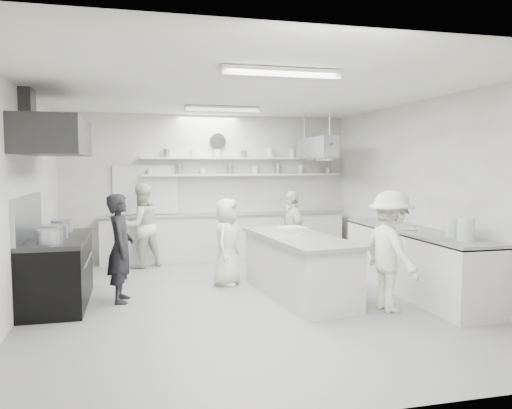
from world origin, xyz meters
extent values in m
cube|color=gray|center=(0.00, 0.00, -0.01)|extent=(6.00, 7.00, 0.02)
cube|color=silver|center=(0.00, 0.00, 3.01)|extent=(6.00, 7.00, 0.02)
cube|color=silver|center=(0.00, 3.50, 1.50)|extent=(6.00, 0.04, 3.00)
cube|color=silver|center=(0.00, -3.50, 1.50)|extent=(6.00, 0.04, 3.00)
cube|color=silver|center=(-3.00, 0.00, 1.50)|extent=(0.04, 7.00, 3.00)
cube|color=silver|center=(3.00, 0.00, 1.50)|extent=(0.04, 7.00, 3.00)
cube|color=black|center=(-2.60, 0.40, 0.45)|extent=(0.80, 1.80, 0.90)
cube|color=#2E2E2F|center=(-2.60, 0.40, 2.35)|extent=(0.85, 2.00, 0.50)
cube|color=silver|center=(0.30, 3.20, 0.46)|extent=(5.00, 0.60, 0.92)
cube|color=silver|center=(0.70, 3.37, 1.75)|extent=(4.20, 0.26, 0.04)
cube|color=silver|center=(0.70, 3.37, 2.10)|extent=(4.20, 0.26, 0.04)
cube|color=black|center=(-1.30, 3.48, 1.45)|extent=(1.30, 0.04, 1.00)
cylinder|color=silver|center=(0.20, 3.46, 2.45)|extent=(0.32, 0.05, 0.32)
cube|color=silver|center=(2.65, -0.20, 0.47)|extent=(0.74, 3.30, 0.94)
cube|color=#A2A5AF|center=(2.00, 2.40, 2.30)|extent=(0.30, 1.60, 0.40)
cube|color=silver|center=(0.00, -1.80, 2.94)|extent=(1.30, 0.25, 0.10)
cube|color=silver|center=(0.00, 1.80, 2.94)|extent=(1.30, 0.25, 0.10)
cube|color=silver|center=(0.84, 0.00, 0.43)|extent=(1.12, 2.43, 0.86)
cylinder|color=#A2A5AF|center=(-2.60, 0.20, 1.03)|extent=(0.35, 0.35, 0.24)
imported|color=black|center=(-1.74, 0.32, 0.78)|extent=(0.40, 0.59, 1.56)
imported|color=silver|center=(-1.41, 2.73, 0.80)|extent=(0.96, 0.88, 1.61)
imported|color=silver|center=(-0.07, 0.97, 0.71)|extent=(0.73, 0.83, 1.42)
imported|color=silver|center=(1.21, 1.47, 0.75)|extent=(0.41, 0.90, 1.50)
imported|color=silver|center=(1.80, -0.99, 0.81)|extent=(0.71, 1.11, 1.63)
imported|color=#A2A5AF|center=(1.02, 0.65, 0.89)|extent=(0.28, 0.28, 0.06)
imported|color=silver|center=(0.88, 0.15, 0.90)|extent=(0.22, 0.22, 0.07)
imported|color=silver|center=(2.52, -0.21, 0.97)|extent=(0.24, 0.24, 0.06)
camera|label=1|loc=(-1.55, -7.02, 1.98)|focal=35.14mm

